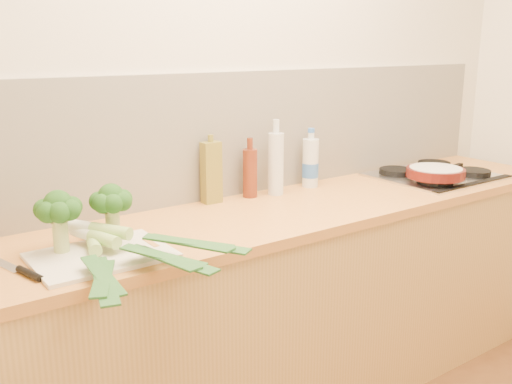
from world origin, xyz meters
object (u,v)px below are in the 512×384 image
gas_hob (435,174)px  skillet (436,172)px  chopping_board (101,256)px  chefs_knife (23,271)px

gas_hob → skillet: bearing=-142.5°
gas_hob → chopping_board: gas_hob is taller
chefs_knife → skillet: (1.88, -0.01, 0.05)m
chopping_board → chefs_knife: bearing=178.4°
gas_hob → chefs_knife: size_ratio=1.98×
gas_hob → chefs_knife: bearing=-177.1°
chopping_board → chefs_knife: size_ratio=1.43×
gas_hob → chopping_board: bearing=-176.6°
skillet → chopping_board: bearing=170.4°
gas_hob → chopping_board: 1.79m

